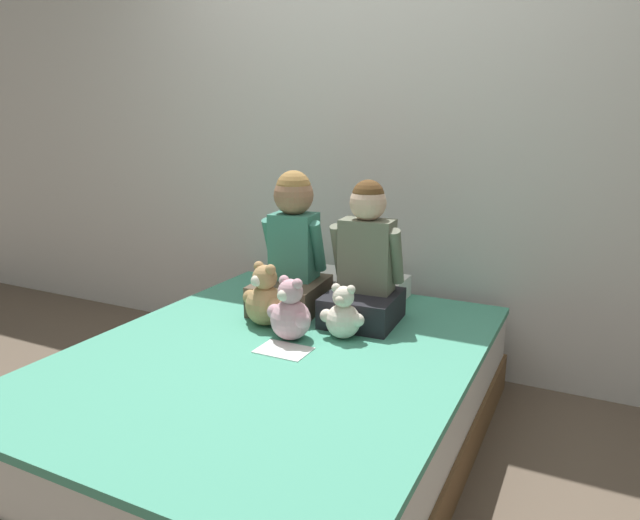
{
  "coord_description": "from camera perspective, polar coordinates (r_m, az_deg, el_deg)",
  "views": [
    {
      "loc": [
        1.11,
        -1.82,
        1.34
      ],
      "look_at": [
        0.0,
        0.41,
        0.71
      ],
      "focal_mm": 32.0,
      "sensor_mm": 36.0,
      "label": 1
    }
  ],
  "objects": [
    {
      "name": "child_on_right",
      "position": [
        2.56,
        4.54,
        -0.57
      ],
      "size": [
        0.34,
        0.36,
        0.64
      ],
      "rotation": [
        0.0,
        0.0,
        0.06
      ],
      "color": "black",
      "rests_on": "bed"
    },
    {
      "name": "ground_plane",
      "position": [
        2.51,
        -4.35,
        -17.95
      ],
      "size": [
        14.0,
        14.0,
        0.0
      ],
      "primitive_type": "plane",
      "color": "brown"
    },
    {
      "name": "teddy_bear_between_children",
      "position": [
        2.38,
        -2.95,
        -5.36
      ],
      "size": [
        0.22,
        0.17,
        0.27
      ],
      "rotation": [
        0.0,
        0.0,
        -0.27
      ],
      "color": "#DBA3B2",
      "rests_on": "bed"
    },
    {
      "name": "teddy_bear_held_by_right_child",
      "position": [
        2.4,
        2.31,
        -5.57
      ],
      "size": [
        0.2,
        0.15,
        0.23
      ],
      "rotation": [
        0.0,
        0.0,
        0.05
      ],
      "color": "silver",
      "rests_on": "bed"
    },
    {
      "name": "bed",
      "position": [
        2.41,
        -4.45,
        -13.68
      ],
      "size": [
        1.53,
        1.93,
        0.43
      ],
      "color": "brown",
      "rests_on": "ground_plane"
    },
    {
      "name": "pillow_at_headboard",
      "position": [
        2.96,
        3.35,
        -2.58
      ],
      "size": [
        0.53,
        0.29,
        0.11
      ],
      "color": "white",
      "rests_on": "bed"
    },
    {
      "name": "child_on_left",
      "position": [
        2.72,
        -2.78,
        0.87
      ],
      "size": [
        0.34,
        0.39,
        0.66
      ],
      "rotation": [
        0.0,
        0.0,
        0.1
      ],
      "color": "brown",
      "rests_on": "bed"
    },
    {
      "name": "sign_card",
      "position": [
        2.31,
        -3.66,
        -8.98
      ],
      "size": [
        0.21,
        0.15,
        0.0
      ],
      "color": "white",
      "rests_on": "bed"
    },
    {
      "name": "teddy_bear_held_by_left_child",
      "position": [
        2.55,
        -5.53,
        -3.9
      ],
      "size": [
        0.23,
        0.18,
        0.29
      ],
      "rotation": [
        0.0,
        0.0,
        -0.33
      ],
      "color": "tan",
      "rests_on": "bed"
    },
    {
      "name": "wall_behind_bed",
      "position": [
        3.09,
        5.64,
        12.55
      ],
      "size": [
        8.0,
        0.06,
        2.5
      ],
      "color": "silver",
      "rests_on": "ground_plane"
    }
  ]
}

